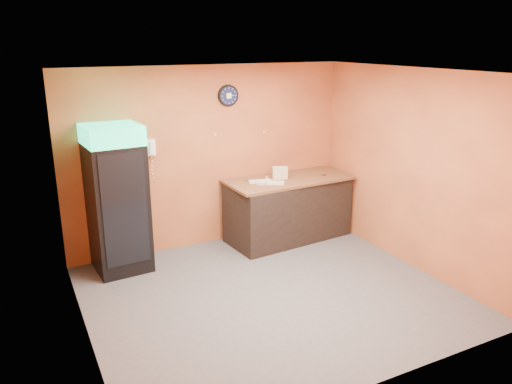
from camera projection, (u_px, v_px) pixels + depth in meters
floor at (270, 294)px, 6.45m from camera, size 4.50×4.50×0.00m
back_wall at (210, 157)px, 7.74m from camera, size 4.50×0.02×2.80m
left_wall at (77, 220)px, 5.06m from camera, size 0.02×4.00×2.80m
right_wall at (412, 170)px, 7.01m from camera, size 0.02×4.00×2.80m
ceiling at (272, 72)px, 5.62m from camera, size 4.50×4.00×0.02m
beverage_cooler at (118, 202)px, 6.86m from camera, size 0.77×0.78×2.07m
prep_counter at (288, 210)px, 8.14m from camera, size 2.04×1.05×0.98m
wall_clock at (228, 95)px, 7.58m from camera, size 0.32×0.06×0.32m
wall_phone at (151, 147)px, 7.22m from camera, size 0.13×0.11×0.24m
butcher_paper at (289, 179)px, 7.99m from camera, size 2.05×0.99×0.04m
sub_roll_stack at (280, 173)px, 7.91m from camera, size 0.25×0.15×0.20m
wrapped_sandwich_left at (264, 182)px, 7.71m from camera, size 0.30×0.21×0.04m
wrapped_sandwich_mid at (275, 183)px, 7.65m from camera, size 0.30×0.23×0.04m
wrapped_sandwich_right at (257, 182)px, 7.73m from camera, size 0.26×0.14×0.04m
kitchen_tool at (267, 178)px, 7.87m from camera, size 0.06×0.06×0.06m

